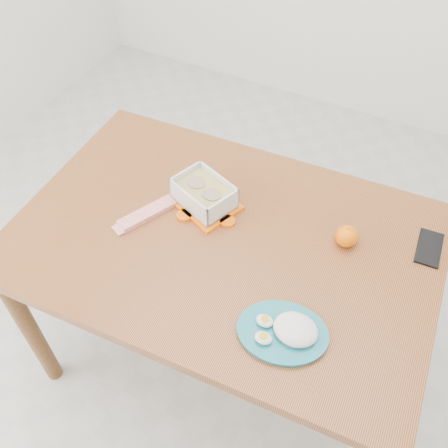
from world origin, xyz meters
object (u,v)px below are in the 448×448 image
at_px(dining_table, 224,255).
at_px(orange_fruit, 346,236).
at_px(food_container, 204,195).
at_px(rice_plate, 287,330).
at_px(smartphone, 429,248).

relative_size(dining_table, orange_fruit, 19.76).
relative_size(food_container, rice_plate, 0.88).
bearing_deg(smartphone, food_container, -172.29).
bearing_deg(smartphone, dining_table, -161.38).
relative_size(food_container, smartphone, 1.81).
height_order(rice_plate, smartphone, rice_plate).
distance_m(food_container, smartphone, 0.71).
height_order(dining_table, orange_fruit, orange_fruit).
bearing_deg(rice_plate, smartphone, 45.00).
distance_m(dining_table, orange_fruit, 0.39).
relative_size(dining_table, smartphone, 9.50).
height_order(dining_table, food_container, food_container).
bearing_deg(dining_table, rice_plate, -39.84).
relative_size(rice_plate, smartphone, 2.06).
relative_size(dining_table, rice_plate, 4.61).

